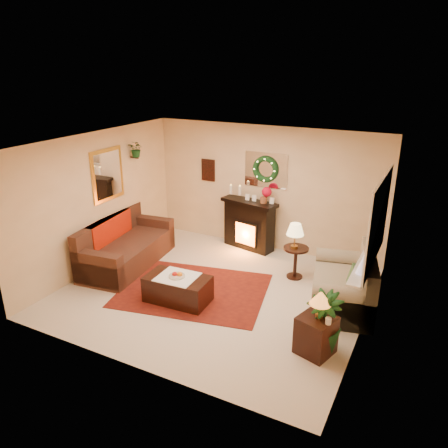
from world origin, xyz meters
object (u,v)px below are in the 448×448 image
at_px(fireplace, 249,224).
at_px(side_table_round, 295,261).
at_px(loveseat, 343,282).
at_px(coffee_table, 178,290).
at_px(end_table_square, 316,335).
at_px(sofa, 127,244).

height_order(fireplace, side_table_round, fireplace).
relative_size(loveseat, coffee_table, 1.52).
bearing_deg(end_table_square, sofa, 165.60).
xyz_separation_m(sofa, side_table_round, (3.11, 0.97, -0.11)).
bearing_deg(side_table_round, fireplace, 146.39).
distance_m(fireplace, coffee_table, 2.62).
distance_m(sofa, end_table_square, 4.21).
distance_m(fireplace, end_table_square, 3.71).
bearing_deg(sofa, coffee_table, -31.41).
xyz_separation_m(side_table_round, coffee_table, (-1.47, -1.71, -0.11)).
distance_m(side_table_round, end_table_square, 2.24).
bearing_deg(fireplace, sofa, -121.97).
bearing_deg(fireplace, coffee_table, -81.27).
relative_size(sofa, coffee_table, 2.05).
xyz_separation_m(sofa, loveseat, (4.10, 0.40, -0.01)).
height_order(loveseat, side_table_round, loveseat).
height_order(end_table_square, coffee_table, end_table_square).
relative_size(sofa, loveseat, 1.35).
xyz_separation_m(sofa, coffee_table, (1.64, -0.74, -0.22)).
relative_size(loveseat, end_table_square, 2.91).
distance_m(sofa, fireplace, 2.57).
bearing_deg(loveseat, coffee_table, -168.42).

